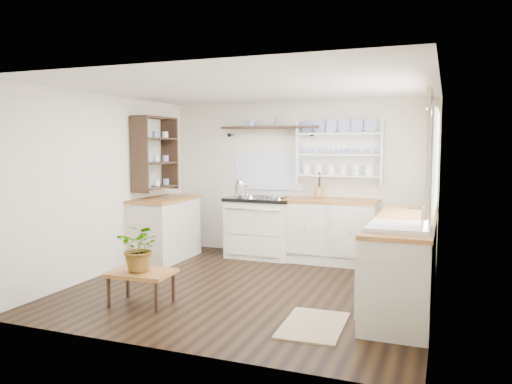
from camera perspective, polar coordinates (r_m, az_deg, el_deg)
floor at (r=5.93m, az=-0.56°, el=-10.87°), size 4.00×3.80×0.01m
wall_back at (r=7.51m, az=4.77°, el=1.49°), size 4.00×0.02×2.30m
wall_right at (r=5.32m, az=19.91°, el=-0.45°), size 0.02×3.80×2.30m
wall_left at (r=6.71m, az=-16.67°, el=0.81°), size 0.02×3.80×2.30m
ceiling at (r=5.72m, az=-0.58°, el=11.80°), size 4.00×3.80×0.01m
window at (r=5.44m, az=19.54°, el=4.06°), size 0.08×1.55×1.22m
aga_cooker at (r=7.42m, az=0.60°, el=-3.96°), size 0.99×0.69×0.92m
back_cabinets at (r=7.15m, az=8.68°, el=-4.32°), size 1.27×0.63×0.90m
right_cabinets at (r=5.54m, az=16.57°, el=-7.36°), size 0.62×2.43×0.90m
belfast_sink at (r=4.74m, az=15.96°, el=-5.30°), size 0.55×0.60×0.45m
left_cabinets at (r=7.36m, az=-10.37°, el=-4.07°), size 0.62×1.13×0.90m
plate_rack at (r=7.30m, az=9.64°, el=4.51°), size 1.20×0.22×0.90m
high_shelf at (r=7.50m, az=1.59°, el=7.31°), size 1.50×0.29×0.16m
left_shelving at (r=7.34m, az=-11.45°, el=4.44°), size 0.28×0.80×1.05m
kettle at (r=7.34m, az=-1.77°, el=0.57°), size 0.18×0.18×0.22m
utensil_crock at (r=7.21m, az=7.16°, el=-0.00°), size 0.13×0.13×0.15m
center_table at (r=5.40m, az=-12.99°, el=-9.27°), size 0.68×0.51×0.35m
potted_plant at (r=5.33m, az=-13.06°, el=-6.21°), size 0.49×0.44×0.50m
floor_rug at (r=4.79m, az=6.57°, el=-14.87°), size 0.58×0.87×0.02m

